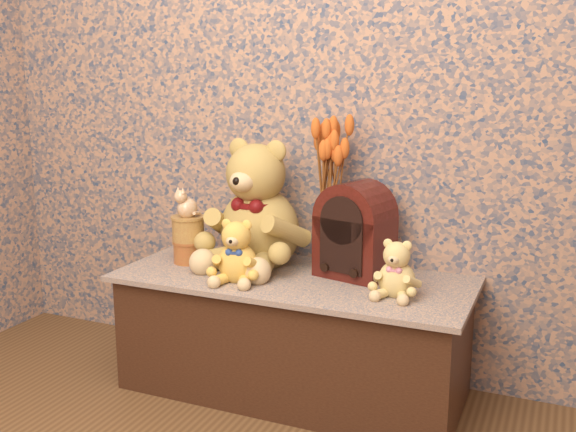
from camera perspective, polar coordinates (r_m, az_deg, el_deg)
name	(u,v)px	position (r m, az deg, el deg)	size (l,w,h in m)	color
display_shelf	(293,334)	(2.57, 0.45, -10.08)	(1.32, 0.57, 0.46)	#334768
teddy_large	(259,198)	(2.60, -2.46, 1.58)	(0.42, 0.50, 0.53)	#AF8943
teddy_medium	(238,248)	(2.41, -4.35, -2.72)	(0.20, 0.23, 0.25)	gold
teddy_small	(397,266)	(2.28, 9.34, -4.21)	(0.17, 0.20, 0.21)	tan
cathedral_radio	(355,229)	(2.46, 5.78, -1.13)	(0.26, 0.19, 0.36)	#3D120B
ceramic_vase	(328,243)	(2.56, 3.44, -2.33)	(0.12, 0.12, 0.20)	tan
dried_stalks	(329,161)	(2.50, 3.53, 4.69)	(0.22, 0.22, 0.43)	#CE5C20
biscuit_tin_lower	(189,252)	(2.69, -8.50, -3.05)	(0.12, 0.12, 0.09)	#B48534
biscuit_tin_upper	(188,229)	(2.66, -8.56, -1.12)	(0.13, 0.13, 0.10)	#D1BC5B
cat_figurine	(187,202)	(2.64, -8.63, 1.23)	(0.09, 0.10, 0.12)	silver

